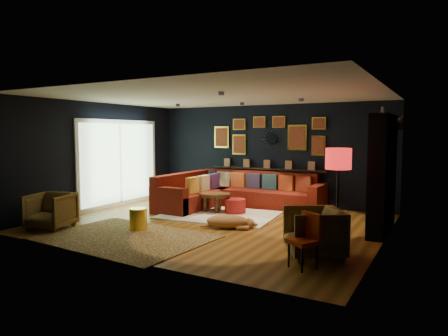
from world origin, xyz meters
The scene contains 20 objects.
floor centered at (0.00, 0.00, 0.00)m, with size 6.50×6.50×0.00m, color #945F23.
room_walls centered at (0.00, 0.00, 1.59)m, with size 6.50×6.50×6.50m.
sectional centered at (-0.61, 1.81, 0.32)m, with size 3.41×2.69×0.86m.
ledge centered at (0.00, 2.68, 0.92)m, with size 3.20×0.12×0.04m, color black.
gallery_wall centered at (-0.01, 2.72, 1.81)m, with size 3.15×0.04×1.02m.
sunburst_mirror centered at (0.10, 2.72, 1.70)m, with size 0.47×0.16×0.47m.
fireplace centered at (3.09, 0.90, 1.02)m, with size 0.31×1.60×2.20m.
deer_head centered at (3.14, 1.40, 2.05)m, with size 0.50×0.28×0.45m.
sliding_door centered at (-3.22, 0.60, 1.10)m, with size 0.06×2.80×2.20m.
ceiling_spots centered at (0.00, 0.80, 2.56)m, with size 3.30×2.50×0.06m.
shag_rug centered at (-0.30, 0.68, 0.02)m, with size 2.49×1.81×0.03m, color white.
leopard_rug centered at (-0.80, -1.80, 0.01)m, with size 2.90×2.07×0.02m, color tan.
coffee_table centered at (-0.60, 0.96, 0.37)m, with size 0.90×0.71×0.42m.
pouf centered at (-0.08, 1.03, 0.19)m, with size 0.49×0.49×0.32m, color maroon.
armchair_left centered at (-2.55, -1.99, 0.38)m, with size 0.75×0.70×0.77m, color gold.
armchair_right centered at (2.44, -1.20, 0.41)m, with size 0.79×0.74×0.82m, color gold.
gold_stool centered at (-1.00, -1.23, 0.21)m, with size 0.34×0.34×0.42m, color yellow.
orange_chair centered at (2.49, -1.74, 0.45)m, with size 0.49×0.49×0.76m.
floor_lamp centered at (2.50, -0.05, 1.35)m, with size 0.44×0.44×1.60m.
dog centered at (0.45, -0.30, 0.20)m, with size 1.13×0.56×0.36m, color #AB7643, non-canonical shape.
Camera 1 is at (4.15, -7.00, 1.86)m, focal length 32.00 mm.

